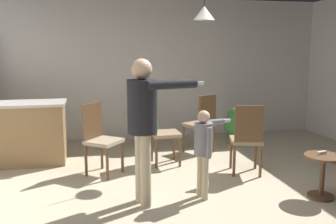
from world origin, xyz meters
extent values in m
plane|color=beige|center=(0.00, 0.00, 0.00)|extent=(7.68, 7.68, 0.00)
cube|color=silver|center=(0.00, 3.20, 1.35)|extent=(6.40, 0.10, 2.70)
cube|color=#99754C|center=(-2.45, 1.94, 0.45)|extent=(1.20, 0.60, 0.91)
cube|color=beige|center=(-2.45, 1.94, 0.93)|extent=(1.26, 0.66, 0.04)
cylinder|color=brown|center=(1.20, -0.21, 0.51)|extent=(0.44, 0.44, 0.03)
cylinder|color=brown|center=(1.20, -0.21, 0.24)|extent=(0.06, 0.06, 0.49)
cylinder|color=brown|center=(1.20, -0.21, 0.01)|extent=(0.31, 0.31, 0.03)
cylinder|color=tan|center=(-0.91, 0.14, 0.42)|extent=(0.12, 0.12, 0.83)
cylinder|color=tan|center=(-0.87, -0.03, 0.42)|extent=(0.12, 0.12, 0.83)
cylinder|color=black|center=(-0.89, 0.06, 1.13)|extent=(0.33, 0.33, 0.59)
sphere|color=#D8AD8C|center=(-0.89, 0.06, 1.53)|extent=(0.23, 0.23, 0.23)
cylinder|color=black|center=(-0.93, 0.24, 1.10)|extent=(0.10, 0.10, 0.55)
cylinder|color=black|center=(-0.58, -0.07, 1.37)|extent=(0.56, 0.21, 0.10)
cube|color=white|center=(-0.28, -0.01, 1.37)|extent=(0.13, 0.06, 0.04)
cylinder|color=tan|center=(-0.19, 0.13, 0.27)|extent=(0.08, 0.08, 0.53)
cylinder|color=tan|center=(-0.17, 0.02, 0.27)|extent=(0.08, 0.08, 0.53)
cylinder|color=slate|center=(-0.18, 0.07, 0.72)|extent=(0.21, 0.21, 0.38)
sphere|color=#D8AD8C|center=(-0.18, 0.07, 0.98)|extent=(0.14, 0.14, 0.14)
cylinder|color=slate|center=(-0.04, 0.23, 0.88)|extent=(0.36, 0.14, 0.06)
cube|color=white|center=(0.17, 0.28, 0.88)|extent=(0.13, 0.06, 0.04)
cylinder|color=slate|center=(-0.15, -0.04, 0.70)|extent=(0.06, 0.06, 0.36)
cylinder|color=brown|center=(-0.53, 1.61, 0.23)|extent=(0.04, 0.04, 0.45)
cylinder|color=brown|center=(-0.52, 1.25, 0.23)|extent=(0.04, 0.04, 0.45)
cylinder|color=brown|center=(-0.17, 1.62, 0.23)|extent=(0.04, 0.04, 0.45)
cylinder|color=brown|center=(-0.16, 1.26, 0.23)|extent=(0.04, 0.04, 0.45)
cube|color=#997F60|center=(-0.34, 1.43, 0.47)|extent=(0.43, 0.43, 0.05)
cube|color=brown|center=(-0.53, 1.43, 0.75)|extent=(0.05, 0.38, 0.50)
cylinder|color=brown|center=(-1.31, 1.41, 0.23)|extent=(0.04, 0.04, 0.45)
cylinder|color=brown|center=(-1.53, 1.13, 0.23)|extent=(0.04, 0.04, 0.45)
cylinder|color=brown|center=(-1.03, 1.19, 0.23)|extent=(0.04, 0.04, 0.45)
cylinder|color=brown|center=(-1.25, 0.91, 0.23)|extent=(0.04, 0.04, 0.45)
cube|color=tan|center=(-1.28, 1.16, 0.47)|extent=(0.59, 0.59, 0.05)
cube|color=brown|center=(-1.43, 1.28, 0.75)|extent=(0.27, 0.32, 0.50)
cylinder|color=brown|center=(0.46, 0.68, 0.23)|extent=(0.04, 0.04, 0.45)
cylinder|color=brown|center=(0.81, 0.58, 0.23)|extent=(0.04, 0.04, 0.45)
cylinder|color=brown|center=(0.56, 1.02, 0.23)|extent=(0.04, 0.04, 0.45)
cylinder|color=brown|center=(0.90, 0.93, 0.23)|extent=(0.04, 0.04, 0.45)
cube|color=#997F60|center=(0.68, 0.80, 0.47)|extent=(0.51, 0.51, 0.05)
cube|color=brown|center=(0.64, 0.62, 0.75)|extent=(0.38, 0.14, 0.50)
cylinder|color=brown|center=(0.28, 1.71, 0.23)|extent=(0.04, 0.04, 0.45)
cylinder|color=brown|center=(0.59, 1.89, 0.23)|extent=(0.04, 0.04, 0.45)
cylinder|color=brown|center=(0.10, 2.03, 0.23)|extent=(0.04, 0.04, 0.45)
cylinder|color=brown|center=(0.41, 2.20, 0.23)|extent=(0.04, 0.04, 0.45)
cube|color=#997F60|center=(0.34, 1.96, 0.47)|extent=(0.57, 0.57, 0.05)
cube|color=brown|center=(0.44, 1.79, 0.75)|extent=(0.35, 0.22, 0.50)
cylinder|color=brown|center=(1.16, 2.27, 0.10)|extent=(0.27, 0.27, 0.21)
sphere|color=#387F3D|center=(1.16, 2.27, 0.37)|extent=(0.46, 0.46, 0.46)
sphere|color=#387F3D|center=(1.16, 2.27, 0.53)|extent=(0.34, 0.34, 0.34)
cylinder|color=#B7B2AD|center=(-0.53, 2.32, 0.12)|extent=(0.29, 0.29, 0.23)
sphere|color=#2D6B33|center=(-0.53, 2.32, 0.41)|extent=(0.50, 0.50, 0.50)
sphere|color=#2D6B33|center=(-0.53, 2.32, 0.58)|extent=(0.38, 0.38, 0.38)
cube|color=white|center=(1.21, -0.17, 0.54)|extent=(0.13, 0.07, 0.04)
cone|color=silver|center=(0.20, 1.31, 2.25)|extent=(0.32, 0.32, 0.20)
camera|label=1|loc=(-1.45, -3.83, 1.75)|focal=38.87mm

